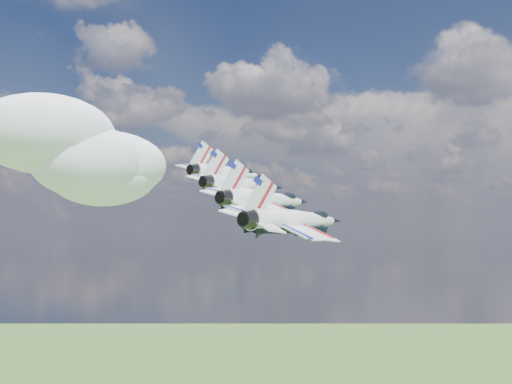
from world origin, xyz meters
The scene contains 5 objects.
cloud_left centered at (-85.01, 43.79, 163.82)m, with size 47.39×37.23×18.62m, color white.
jet_0 centered at (-17.54, 20.06, 155.49)m, with size 11.39×16.87×5.04m, color white, non-canonical shape.
jet_1 centered at (-9.54, 12.27, 152.97)m, with size 11.39×16.87×5.04m, color white, non-canonical shape.
jet_2 centered at (-1.53, 4.48, 150.45)m, with size 11.39×16.87×5.04m, color white, non-canonical shape.
jet_3 centered at (6.47, -3.31, 147.93)m, with size 11.39×16.87×5.04m, color white, non-canonical shape.
Camera 1 is at (36.65, -60.19, 147.01)m, focal length 45.00 mm.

